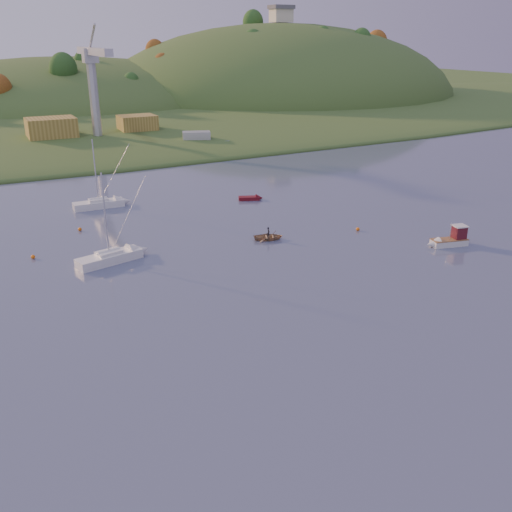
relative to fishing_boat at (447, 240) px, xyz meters
name	(u,v)px	position (x,y,z in m)	size (l,w,h in m)	color
ground	(492,446)	(-25.47, -29.79, -0.77)	(500.00, 500.00, 0.00)	#3C4A62
far_shore	(30,103)	(-25.47, 200.21, -0.77)	(620.00, 220.00, 1.50)	#32481D
shore_slope	(58,124)	(-25.47, 135.21, -0.77)	(640.00, 150.00, 7.00)	#32481D
hill_center	(65,107)	(-15.47, 180.21, -0.77)	(140.00, 120.00, 36.00)	#32481D
hill_right	(280,99)	(69.53, 165.21, -0.77)	(150.00, 130.00, 60.00)	#32481D
hilltop_house	(281,13)	(69.53, 165.21, 32.63)	(9.00, 7.00, 6.45)	beige
hillside_trees	(48,116)	(-25.47, 155.21, -0.77)	(280.00, 50.00, 32.00)	#294D1B
wharf	(109,140)	(-20.47, 92.21, 0.43)	(42.00, 16.00, 2.40)	slate
shed_west	(51,128)	(-33.47, 93.21, 4.03)	(11.00, 8.00, 4.80)	olive
shed_east	(137,123)	(-12.47, 94.21, 3.63)	(9.00, 7.00, 4.00)	olive
dock_crane	(93,73)	(-23.47, 88.60, 16.41)	(3.20, 28.00, 20.30)	#B7B7BC
fishing_boat	(447,240)	(0.00, 0.00, 0.00)	(5.69, 2.87, 3.48)	silver
sailboat_near	(109,257)	(-39.75, 14.16, -0.06)	(8.14, 4.11, 10.83)	silver
sailboat_far	(99,203)	(-35.55, 37.97, -0.07)	(7.74, 2.46, 10.68)	silver
canoe	(268,237)	(-19.13, 12.60, -0.37)	(2.75, 3.85, 0.80)	#A27E59
paddler	(268,234)	(-19.13, 12.60, -0.03)	(0.54, 0.35, 1.48)	black
red_tender	(254,198)	(-11.92, 30.88, -0.49)	(4.20, 2.77, 1.36)	#550C13
work_vessel	(197,142)	(-2.91, 78.21, 0.62)	(16.05, 9.97, 3.89)	slate
buoy_1	(358,229)	(-6.43, 10.10, -0.52)	(0.50, 0.50, 0.50)	orange
buoy_2	(33,257)	(-47.69, 19.63, -0.52)	(0.50, 0.50, 0.50)	orange
buoy_3	(80,229)	(-40.53, 27.71, -0.52)	(0.50, 0.50, 0.50)	orange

